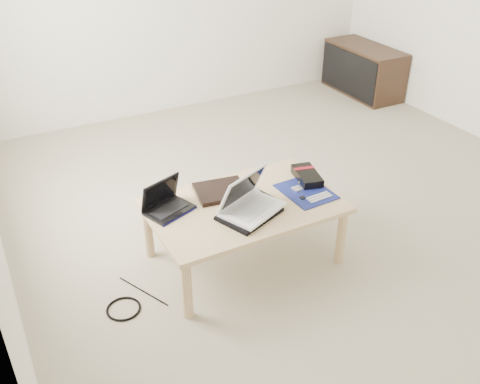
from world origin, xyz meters
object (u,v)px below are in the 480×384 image
white_laptop (249,202)px  gpu_box (307,176)px  media_cabinet (363,70)px  coffee_table (244,211)px  netbook (167,204)px

white_laptop → gpu_box: white_laptop is taller
media_cabinet → coffee_table: bearing=-142.0°
coffee_table → media_cabinet: 3.13m
media_cabinet → white_laptop: bearing=-140.9°
white_laptop → media_cabinet: bearing=39.1°
media_cabinet → white_laptop: (-2.48, -2.02, 0.22)m
netbook → white_laptop: bearing=-30.6°
white_laptop → gpu_box: 0.52m
netbook → gpu_box: (0.90, -0.09, -0.01)m
coffee_table → netbook: bearing=160.7°
gpu_box → coffee_table: bearing=-172.7°
media_cabinet → white_laptop: white_laptop is taller
coffee_table → white_laptop: size_ratio=2.70×
netbook → coffee_table: bearing=-19.3°
coffee_table → gpu_box: gpu_box is taller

